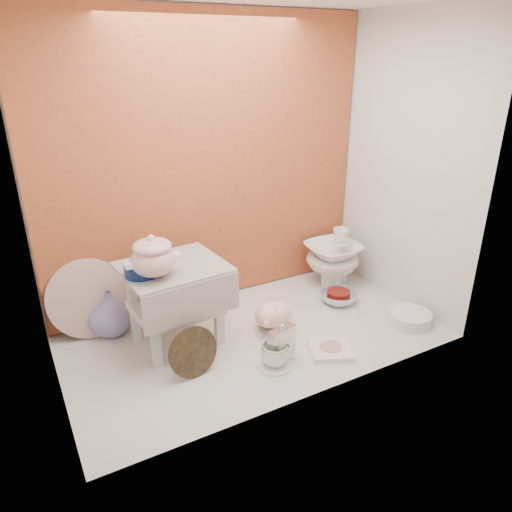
{
  "coord_description": "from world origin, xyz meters",
  "views": [
    {
      "loc": [
        -0.96,
        -1.77,
        1.3
      ],
      "look_at": [
        0.02,
        0.02,
        0.42
      ],
      "focal_mm": 33.59,
      "sensor_mm": 36.0,
      "label": 1
    }
  ],
  "objects_px": {
    "step_stool": "(175,304)",
    "plush_pig": "(273,314)",
    "gold_rim_teacup": "(275,354)",
    "crystal_bowl": "(338,297)",
    "blue_white_vase": "(110,313)",
    "porcelain_tower": "(333,257)",
    "mantel_clock": "(282,344)",
    "dinner_plate_stack": "(410,318)",
    "floral_platter": "(88,298)",
    "soup_tureen": "(153,256)"
  },
  "relations": [
    {
      "from": "mantel_clock",
      "to": "floral_platter",
      "type": "bearing_deg",
      "value": 120.76
    },
    {
      "from": "blue_white_vase",
      "to": "mantel_clock",
      "type": "distance_m",
      "value": 0.87
    },
    {
      "from": "crystal_bowl",
      "to": "step_stool",
      "type": "bearing_deg",
      "value": 175.82
    },
    {
      "from": "dinner_plate_stack",
      "to": "porcelain_tower",
      "type": "distance_m",
      "value": 0.58
    },
    {
      "from": "step_stool",
      "to": "gold_rim_teacup",
      "type": "xyz_separation_m",
      "value": [
        0.31,
        -0.4,
        -0.14
      ]
    },
    {
      "from": "floral_platter",
      "to": "gold_rim_teacup",
      "type": "bearing_deg",
      "value": -46.06
    },
    {
      "from": "blue_white_vase",
      "to": "floral_platter",
      "type": "bearing_deg",
      "value": 148.77
    },
    {
      "from": "gold_rim_teacup",
      "to": "step_stool",
      "type": "bearing_deg",
      "value": 127.6
    },
    {
      "from": "mantel_clock",
      "to": "dinner_plate_stack",
      "type": "xyz_separation_m",
      "value": [
        0.77,
        -0.02,
        -0.07
      ]
    },
    {
      "from": "gold_rim_teacup",
      "to": "porcelain_tower",
      "type": "bearing_deg",
      "value": 36.68
    },
    {
      "from": "step_stool",
      "to": "dinner_plate_stack",
      "type": "xyz_separation_m",
      "value": [
        1.11,
        -0.42,
        -0.17
      ]
    },
    {
      "from": "dinner_plate_stack",
      "to": "crystal_bowl",
      "type": "bearing_deg",
      "value": 118.45
    },
    {
      "from": "step_stool",
      "to": "dinner_plate_stack",
      "type": "bearing_deg",
      "value": -25.35
    },
    {
      "from": "dinner_plate_stack",
      "to": "porcelain_tower",
      "type": "bearing_deg",
      "value": 99.31
    },
    {
      "from": "floral_platter",
      "to": "dinner_plate_stack",
      "type": "relative_size",
      "value": 1.74
    },
    {
      "from": "step_stool",
      "to": "soup_tureen",
      "type": "bearing_deg",
      "value": -150.4
    },
    {
      "from": "plush_pig",
      "to": "blue_white_vase",
      "type": "bearing_deg",
      "value": 132.57
    },
    {
      "from": "step_stool",
      "to": "crystal_bowl",
      "type": "height_order",
      "value": "step_stool"
    },
    {
      "from": "soup_tureen",
      "to": "plush_pig",
      "type": "xyz_separation_m",
      "value": [
        0.58,
        -0.04,
        -0.42
      ]
    },
    {
      "from": "step_stool",
      "to": "dinner_plate_stack",
      "type": "height_order",
      "value": "step_stool"
    },
    {
      "from": "soup_tureen",
      "to": "dinner_plate_stack",
      "type": "relative_size",
      "value": 1.04
    },
    {
      "from": "plush_pig",
      "to": "porcelain_tower",
      "type": "relative_size",
      "value": 0.71
    },
    {
      "from": "floral_platter",
      "to": "crystal_bowl",
      "type": "xyz_separation_m",
      "value": [
        1.27,
        -0.35,
        -0.16
      ]
    },
    {
      "from": "plush_pig",
      "to": "dinner_plate_stack",
      "type": "distance_m",
      "value": 0.72
    },
    {
      "from": "dinner_plate_stack",
      "to": "gold_rim_teacup",
      "type": "bearing_deg",
      "value": 178.49
    },
    {
      "from": "floral_platter",
      "to": "crystal_bowl",
      "type": "bearing_deg",
      "value": -15.25
    },
    {
      "from": "step_stool",
      "to": "mantel_clock",
      "type": "bearing_deg",
      "value": -53.53
    },
    {
      "from": "gold_rim_teacup",
      "to": "blue_white_vase",
      "type": "bearing_deg",
      "value": 132.22
    },
    {
      "from": "step_stool",
      "to": "floral_platter",
      "type": "distance_m",
      "value": 0.44
    },
    {
      "from": "step_stool",
      "to": "crystal_bowl",
      "type": "xyz_separation_m",
      "value": [
        0.92,
        -0.07,
        -0.17
      ]
    },
    {
      "from": "blue_white_vase",
      "to": "crystal_bowl",
      "type": "xyz_separation_m",
      "value": [
        1.18,
        -0.29,
        -0.08
      ]
    },
    {
      "from": "blue_white_vase",
      "to": "mantel_clock",
      "type": "bearing_deg",
      "value": -45.78
    },
    {
      "from": "plush_pig",
      "to": "crystal_bowl",
      "type": "xyz_separation_m",
      "value": [
        0.45,
        0.05,
        -0.04
      ]
    },
    {
      "from": "floral_platter",
      "to": "mantel_clock",
      "type": "relative_size",
      "value": 1.97
    },
    {
      "from": "step_stool",
      "to": "soup_tureen",
      "type": "relative_size",
      "value": 1.95
    },
    {
      "from": "mantel_clock",
      "to": "gold_rim_teacup",
      "type": "xyz_separation_m",
      "value": [
        -0.04,
        -0.0,
        -0.04
      ]
    },
    {
      "from": "porcelain_tower",
      "to": "step_stool",
      "type": "bearing_deg",
      "value": -172.62
    },
    {
      "from": "soup_tureen",
      "to": "mantel_clock",
      "type": "distance_m",
      "value": 0.68
    },
    {
      "from": "gold_rim_teacup",
      "to": "floral_platter",
      "type": "bearing_deg",
      "value": 133.94
    },
    {
      "from": "gold_rim_teacup",
      "to": "crystal_bowl",
      "type": "height_order",
      "value": "gold_rim_teacup"
    },
    {
      "from": "soup_tureen",
      "to": "floral_platter",
      "type": "bearing_deg",
      "value": 124.26
    },
    {
      "from": "dinner_plate_stack",
      "to": "plush_pig",
      "type": "bearing_deg",
      "value": 154.51
    },
    {
      "from": "step_stool",
      "to": "plush_pig",
      "type": "relative_size",
      "value": 1.81
    },
    {
      "from": "blue_white_vase",
      "to": "porcelain_tower",
      "type": "relative_size",
      "value": 0.64
    },
    {
      "from": "step_stool",
      "to": "floral_platter",
      "type": "xyz_separation_m",
      "value": [
        -0.35,
        0.28,
        -0.01
      ]
    },
    {
      "from": "floral_platter",
      "to": "porcelain_tower",
      "type": "bearing_deg",
      "value": -6.08
    },
    {
      "from": "step_stool",
      "to": "floral_platter",
      "type": "relative_size",
      "value": 1.16
    },
    {
      "from": "soup_tureen",
      "to": "floral_platter",
      "type": "distance_m",
      "value": 0.52
    },
    {
      "from": "blue_white_vase",
      "to": "porcelain_tower",
      "type": "xyz_separation_m",
      "value": [
        1.28,
        -0.09,
        0.06
      ]
    },
    {
      "from": "plush_pig",
      "to": "crystal_bowl",
      "type": "distance_m",
      "value": 0.46
    }
  ]
}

